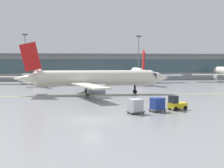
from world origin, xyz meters
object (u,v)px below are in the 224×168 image
object	(u,v)px
cargo_dolly_lead	(157,104)
cargo_dolly_trailing	(136,106)
apron_light_mast_1	(25,55)
apron_light_mast_2	(139,56)
taxiing_regional_jet	(94,79)
gate_airplane_2	(138,73)
gate_airplane_1	(38,74)
baggage_tug	(176,104)

from	to	relation	value
cargo_dolly_lead	cargo_dolly_trailing	world-z (taller)	same
apron_light_mast_1	apron_light_mast_2	world-z (taller)	apron_light_mast_1
cargo_dolly_trailing	cargo_dolly_lead	bearing A→B (deg)	0.00
taxiing_regional_jet	apron_light_mast_2	size ratio (longest dim) A/B	2.05
gate_airplane_2	apron_light_mast_1	size ratio (longest dim) A/B	1.89
gate_airplane_1	taxiing_regional_jet	bearing A→B (deg)	-160.27
gate_airplane_2	apron_light_mast_2	xyz separation A→B (m)	(2.69, 12.44, 5.64)
gate_airplane_2	taxiing_regional_jet	distance (m)	36.73
baggage_tug	cargo_dolly_lead	bearing A→B (deg)	180.00
baggage_tug	apron_light_mast_1	distance (m)	75.15
gate_airplane_2	cargo_dolly_lead	size ratio (longest dim) A/B	12.15
cargo_dolly_trailing	apron_light_mast_2	world-z (taller)	apron_light_mast_2
taxiing_regional_jet	cargo_dolly_lead	world-z (taller)	taxiing_regional_jet
gate_airplane_2	apron_light_mast_1	xyz separation A→B (m)	(-37.25, 13.12, 5.77)
cargo_dolly_lead	taxiing_regional_jet	bearing A→B (deg)	87.07
taxiing_regional_jet	baggage_tug	xyz separation A→B (m)	(10.28, -22.06, -2.38)
cargo_dolly_lead	apron_light_mast_1	xyz separation A→B (m)	(-27.91, 69.13, 7.76)
cargo_dolly_trailing	apron_light_mast_1	bearing A→B (deg)	89.17
apron_light_mast_1	cargo_dolly_lead	bearing A→B (deg)	-68.01
taxiing_regional_jet	cargo_dolly_trailing	distance (m)	24.81
gate_airplane_1	taxiing_regional_jet	distance (m)	35.79
baggage_tug	apron_light_mast_1	world-z (taller)	apron_light_mast_1
gate_airplane_2	apron_light_mast_2	world-z (taller)	apron_light_mast_2
gate_airplane_1	gate_airplane_2	size ratio (longest dim) A/B	0.93
gate_airplane_2	cargo_dolly_trailing	world-z (taller)	gate_airplane_2
apron_light_mast_2	taxiing_regional_jet	bearing A→B (deg)	-112.99
gate_airplane_2	taxiing_regional_jet	xyz separation A→B (m)	(-16.51, -32.82, 0.23)
cargo_dolly_lead	apron_light_mast_1	bearing A→B (deg)	91.88
gate_airplane_1	apron_light_mast_2	world-z (taller)	apron_light_mast_2
apron_light_mast_1	baggage_tug	bearing A→B (deg)	-65.47
gate_airplane_1	gate_airplane_2	bearing A→B (deg)	-94.51
taxiing_regional_jet	apron_light_mast_2	world-z (taller)	apron_light_mast_2
gate_airplane_2	baggage_tug	distance (m)	55.27
apron_light_mast_2	baggage_tug	bearing A→B (deg)	-97.55
cargo_dolly_trailing	gate_airplane_1	bearing A→B (deg)	88.26
gate_airplane_1	apron_light_mast_2	size ratio (longest dim) A/B	1.78
taxiing_regional_jet	apron_light_mast_1	xyz separation A→B (m)	(-20.75, 45.93, 5.54)
cargo_dolly_lead	apron_light_mast_1	distance (m)	74.95
gate_airplane_2	baggage_tug	bearing A→B (deg)	179.07
gate_airplane_1	apron_light_mast_1	world-z (taller)	apron_light_mast_1
taxiing_regional_jet	cargo_dolly_trailing	bearing A→B (deg)	-81.18
gate_airplane_1	cargo_dolly_lead	world-z (taller)	gate_airplane_1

